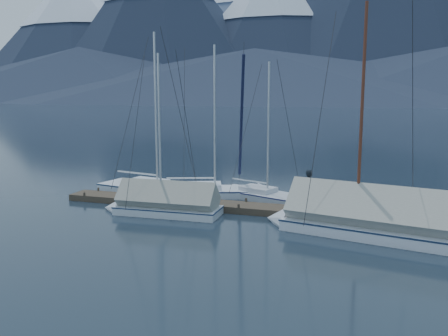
# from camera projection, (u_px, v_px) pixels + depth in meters

# --- Properties ---
(ground) EXTENTS (1000.00, 1000.00, 0.00)m
(ground) POSITION_uv_depth(u_px,v_px,m) (211.00, 219.00, 22.88)
(ground) COLOR black
(ground) RESTS_ON ground
(mountain_range) EXTENTS (877.00, 584.00, 150.50)m
(mountain_range) POSITION_uv_depth(u_px,v_px,m) (379.00, 22.00, 360.00)
(mountain_range) COLOR #475675
(mountain_range) RESTS_ON ground
(dock) EXTENTS (18.00, 1.50, 0.54)m
(dock) POSITION_uv_depth(u_px,v_px,m) (224.00, 207.00, 24.74)
(dock) COLOR #382D23
(dock) RESTS_ON ground
(mooring_posts) EXTENTS (15.12, 1.52, 0.35)m
(mooring_posts) POSITION_uv_depth(u_px,v_px,m) (215.00, 202.00, 24.86)
(mooring_posts) COLOR #382D23
(mooring_posts) RESTS_ON ground
(sailboat_open_left) EXTENTS (8.14, 3.84, 10.40)m
(sailboat_open_left) POSITION_uv_depth(u_px,v_px,m) (165.00, 192.00, 28.08)
(sailboat_open_left) COLOR silver
(sailboat_open_left) RESTS_ON ground
(sailboat_open_mid) EXTENTS (7.50, 4.41, 9.58)m
(sailboat_open_mid) POSITION_uv_depth(u_px,v_px,m) (224.00, 193.00, 27.98)
(sailboat_open_mid) COLOR silver
(sailboat_open_mid) RESTS_ON ground
(sailboat_open_right) EXTENTS (6.63, 3.98, 8.48)m
(sailboat_open_right) POSITION_uv_depth(u_px,v_px,m) (274.00, 198.00, 26.65)
(sailboat_open_right) COLOR silver
(sailboat_open_right) RESTS_ON ground
(sailboat_covered_near) EXTENTS (8.63, 4.16, 10.78)m
(sailboat_covered_near) POSITION_uv_depth(u_px,v_px,m) (353.00, 221.00, 20.61)
(sailboat_covered_near) COLOR white
(sailboat_covered_near) RESTS_ON ground
(sailboat_covered_far) EXTENTS (6.28, 2.65, 8.71)m
(sailboat_covered_far) POSITION_uv_depth(u_px,v_px,m) (159.00, 205.00, 23.85)
(sailboat_covered_far) COLOR silver
(sailboat_covered_far) RESTS_ON ground
(person) EXTENTS (0.63, 0.80, 1.91)m
(person) POSITION_uv_depth(u_px,v_px,m) (310.00, 189.00, 23.64)
(person) COLOR black
(person) RESTS_ON dock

